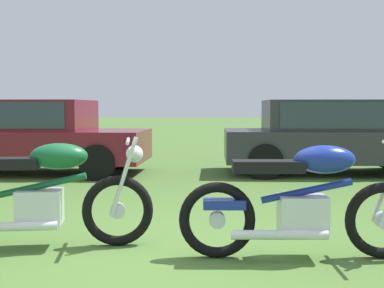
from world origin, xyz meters
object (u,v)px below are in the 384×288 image
motorcycle_green (40,195)px  car_charcoal (328,133)px  motorcycle_blue (303,202)px  car_burgundy (33,133)px

motorcycle_green → car_charcoal: bearing=46.5°
motorcycle_blue → car_burgundy: (-3.84, 5.80, 0.31)m
motorcycle_blue → car_burgundy: bearing=126.3°
car_burgundy → motorcycle_green: bearing=-68.1°
car_charcoal → motorcycle_blue: bearing=-104.5°
motorcycle_green → car_burgundy: car_burgundy is taller
motorcycle_green → car_burgundy: (-1.51, 5.40, 0.31)m
motorcycle_green → car_charcoal: 6.71m
motorcycle_blue → car_charcoal: (1.92, 5.59, 0.31)m
motorcycle_green → motorcycle_blue: same height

